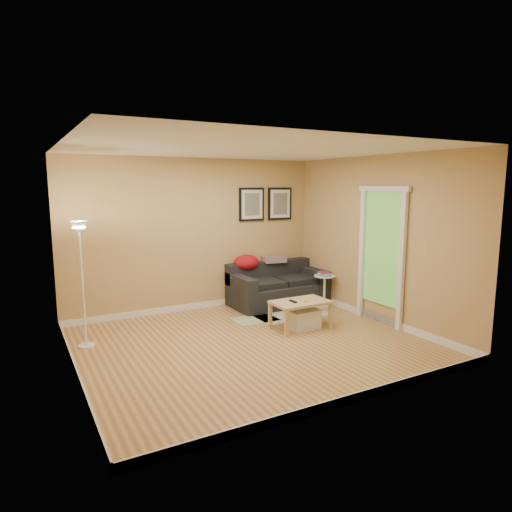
% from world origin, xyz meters
% --- Properties ---
extents(floor, '(4.50, 4.50, 0.00)m').
position_xyz_m(floor, '(0.00, 0.00, 0.00)').
color(floor, tan).
rests_on(floor, ground).
extents(ceiling, '(4.50, 4.50, 0.00)m').
position_xyz_m(ceiling, '(0.00, 0.00, 2.60)').
color(ceiling, white).
rests_on(ceiling, wall_back).
extents(wall_back, '(4.50, 0.00, 4.50)m').
position_xyz_m(wall_back, '(0.00, 2.00, 1.30)').
color(wall_back, tan).
rests_on(wall_back, ground).
extents(wall_front, '(4.50, 0.00, 4.50)m').
position_xyz_m(wall_front, '(0.00, -2.00, 1.30)').
color(wall_front, tan).
rests_on(wall_front, ground).
extents(wall_left, '(0.00, 4.00, 4.00)m').
position_xyz_m(wall_left, '(-2.25, 0.00, 1.30)').
color(wall_left, tan).
rests_on(wall_left, ground).
extents(wall_right, '(0.00, 4.00, 4.00)m').
position_xyz_m(wall_right, '(2.25, 0.00, 1.30)').
color(wall_right, tan).
rests_on(wall_right, ground).
extents(baseboard_back, '(4.50, 0.02, 0.10)m').
position_xyz_m(baseboard_back, '(0.00, 1.99, 0.05)').
color(baseboard_back, white).
rests_on(baseboard_back, ground).
extents(baseboard_front, '(4.50, 0.02, 0.10)m').
position_xyz_m(baseboard_front, '(0.00, -1.99, 0.05)').
color(baseboard_front, white).
rests_on(baseboard_front, ground).
extents(baseboard_left, '(0.02, 4.00, 0.10)m').
position_xyz_m(baseboard_left, '(-2.24, 0.00, 0.05)').
color(baseboard_left, white).
rests_on(baseboard_left, ground).
extents(baseboard_right, '(0.02, 4.00, 0.10)m').
position_xyz_m(baseboard_right, '(2.24, 0.00, 0.05)').
color(baseboard_right, white).
rests_on(baseboard_right, ground).
extents(sofa, '(1.70, 0.90, 0.75)m').
position_xyz_m(sofa, '(1.38, 1.53, 0.38)').
color(sofa, black).
rests_on(sofa, ground).
extents(red_throw, '(0.48, 0.36, 0.28)m').
position_xyz_m(red_throw, '(0.89, 1.83, 0.77)').
color(red_throw, red).
rests_on(red_throw, sofa).
extents(plaid_throw, '(0.45, 0.32, 0.10)m').
position_xyz_m(plaid_throw, '(1.47, 1.82, 0.78)').
color(plaid_throw, tan).
rests_on(plaid_throw, sofa).
extents(framed_print_left, '(0.50, 0.04, 0.60)m').
position_xyz_m(framed_print_left, '(1.08, 1.98, 1.80)').
color(framed_print_left, black).
rests_on(framed_print_left, wall_back).
extents(framed_print_right, '(0.50, 0.04, 0.60)m').
position_xyz_m(framed_print_right, '(1.68, 1.98, 1.80)').
color(framed_print_right, black).
rests_on(framed_print_right, wall_back).
extents(area_rug, '(1.25, 0.85, 0.01)m').
position_xyz_m(area_rug, '(1.23, 0.92, 0.01)').
color(area_rug, '#C0B098').
rests_on(area_rug, ground).
extents(green_runner, '(0.70, 0.50, 0.01)m').
position_xyz_m(green_runner, '(0.56, 0.91, 0.01)').
color(green_runner, '#668C4C').
rests_on(green_runner, ground).
extents(coffee_table, '(0.85, 0.52, 0.43)m').
position_xyz_m(coffee_table, '(0.95, 0.20, 0.21)').
color(coffee_table, tan).
rests_on(coffee_table, ground).
extents(remote_control, '(0.05, 0.16, 0.02)m').
position_xyz_m(remote_control, '(0.82, 0.20, 0.44)').
color(remote_control, black).
rests_on(remote_control, coffee_table).
extents(tape_roll, '(0.07, 0.07, 0.03)m').
position_xyz_m(tape_roll, '(1.00, 0.12, 0.44)').
color(tape_roll, yellow).
rests_on(tape_roll, coffee_table).
extents(storage_bin, '(0.48, 0.35, 0.29)m').
position_xyz_m(storage_bin, '(0.99, 0.18, 0.15)').
color(storage_bin, white).
rests_on(storage_bin, ground).
extents(side_table, '(0.37, 0.37, 0.57)m').
position_xyz_m(side_table, '(2.02, 1.00, 0.29)').
color(side_table, white).
rests_on(side_table, ground).
extents(book_stack, '(0.17, 0.22, 0.07)m').
position_xyz_m(book_stack, '(2.00, 1.00, 0.60)').
color(book_stack, teal).
rests_on(book_stack, side_table).
extents(floor_lamp, '(0.22, 0.22, 1.70)m').
position_xyz_m(floor_lamp, '(-2.00, 0.94, 0.80)').
color(floor_lamp, white).
rests_on(floor_lamp, ground).
extents(doorway, '(0.12, 1.01, 2.13)m').
position_xyz_m(doorway, '(2.20, -0.15, 1.02)').
color(doorway, white).
rests_on(doorway, ground).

